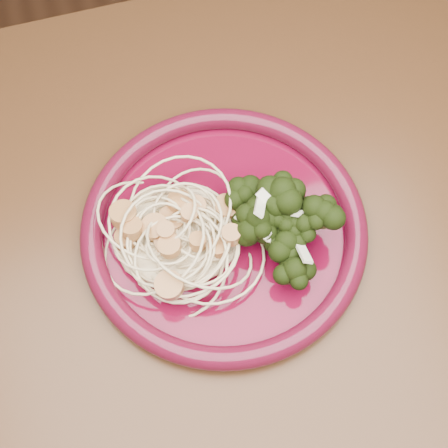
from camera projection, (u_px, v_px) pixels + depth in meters
name	position (u px, v px, depth m)	size (l,w,h in m)	color
dining_table	(309.00, 306.00, 0.69)	(1.20, 0.80, 0.75)	#472814
dinner_plate	(224.00, 228.00, 0.61)	(0.30, 0.30, 0.02)	#53061C
spaghetti_pile	(178.00, 233.00, 0.60)	(0.12, 0.11, 0.03)	beige
scallop_cluster	(175.00, 216.00, 0.57)	(0.12, 0.12, 0.04)	tan
broccoli_pile	(280.00, 208.00, 0.59)	(0.09, 0.15, 0.05)	black
onion_garnish	(283.00, 192.00, 0.57)	(0.06, 0.10, 0.05)	beige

